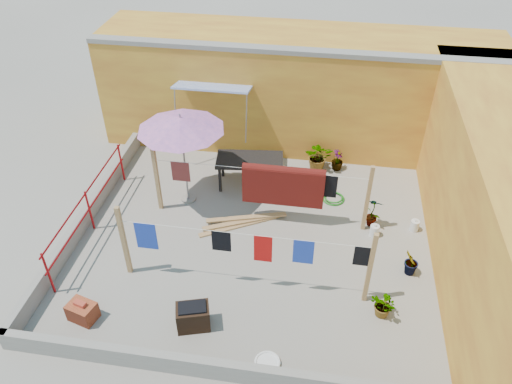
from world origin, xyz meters
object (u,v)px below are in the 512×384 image
at_px(outdoor_table, 250,161).
at_px(green_hose, 333,198).
at_px(brazier, 193,317).
at_px(water_jug_b, 415,226).
at_px(water_jug_a, 374,231).
at_px(plant_back_a, 319,156).
at_px(patio_umbrella, 181,124).
at_px(brick_stack, 82,311).
at_px(white_basin, 267,363).

height_order(outdoor_table, green_hose, outdoor_table).
height_order(outdoor_table, brazier, outdoor_table).
height_order(outdoor_table, water_jug_b, outdoor_table).
distance_m(water_jug_a, plant_back_a, 2.95).
bearing_deg(patio_umbrella, water_jug_b, -3.01).
xyz_separation_m(brazier, water_jug_a, (3.52, 3.17, -0.13)).
distance_m(brick_stack, water_jug_a, 6.61).
height_order(patio_umbrella, white_basin, patio_umbrella).
xyz_separation_m(brick_stack, green_hose, (4.73, 4.56, -0.16)).
height_order(outdoor_table, white_basin, outdoor_table).
bearing_deg(plant_back_a, green_hose, -69.91).
height_order(brick_stack, plant_back_a, plant_back_a).
height_order(brick_stack, green_hose, brick_stack).
height_order(water_jug_b, plant_back_a, plant_back_a).
height_order(patio_umbrella, water_jug_b, patio_umbrella).
xyz_separation_m(brick_stack, white_basin, (3.71, -0.46, -0.16)).
bearing_deg(outdoor_table, brick_stack, -117.14).
distance_m(patio_umbrella, green_hose, 4.32).
bearing_deg(brick_stack, water_jug_a, 30.23).
distance_m(white_basin, green_hose, 5.12).
height_order(brick_stack, white_basin, brick_stack).
bearing_deg(water_jug_b, brazier, -141.85).
distance_m(green_hose, plant_back_a, 1.45).
distance_m(patio_umbrella, plant_back_a, 4.14).
height_order(water_jug_a, green_hose, water_jug_a).
xyz_separation_m(patio_umbrella, water_jug_b, (5.61, -0.30, -2.08)).
bearing_deg(water_jug_b, plant_back_a, 137.56).
distance_m(brazier, water_jug_b, 5.68).
xyz_separation_m(patio_umbrella, white_basin, (2.66, -4.42, -2.18)).
relative_size(brazier, plant_back_a, 0.87).
relative_size(brazier, white_basin, 1.51).
distance_m(brick_stack, water_jug_b, 7.60).
relative_size(brick_stack, plant_back_a, 0.74).
bearing_deg(water_jug_a, patio_umbrella, 172.24).
bearing_deg(patio_umbrella, brick_stack, -104.84).
distance_m(brazier, plant_back_a, 6.08).
bearing_deg(white_basin, patio_umbrella, 121.04).
height_order(patio_umbrella, green_hose, patio_umbrella).
relative_size(water_jug_b, plant_back_a, 0.39).
relative_size(water_jug_a, green_hose, 0.58).
height_order(brazier, white_basin, brazier).
distance_m(brazier, water_jug_a, 4.74).
height_order(water_jug_a, plant_back_a, plant_back_a).
relative_size(white_basin, water_jug_a, 1.43).
bearing_deg(plant_back_a, water_jug_b, -42.44).
bearing_deg(water_jug_a, brick_stack, -149.77).
bearing_deg(green_hose, patio_umbrella, -170.80).
bearing_deg(white_basin, water_jug_a, 62.20).
bearing_deg(white_basin, green_hose, 78.57).
bearing_deg(outdoor_table, plant_back_a, 29.81).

